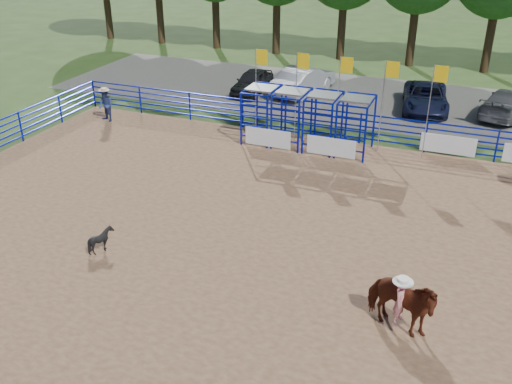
% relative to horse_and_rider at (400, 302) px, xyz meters
% --- Properties ---
extents(ground, '(120.00, 120.00, 0.00)m').
position_rel_horse_and_rider_xyz_m(ground, '(-3.86, 2.83, -0.94)').
color(ground, '#375221').
rests_on(ground, ground).
extents(arena_dirt, '(30.00, 20.00, 0.02)m').
position_rel_horse_and_rider_xyz_m(arena_dirt, '(-3.86, 2.83, -0.93)').
color(arena_dirt, brown).
rests_on(arena_dirt, ground).
extents(gravel_strip, '(40.00, 10.00, 0.01)m').
position_rel_horse_and_rider_xyz_m(gravel_strip, '(-3.86, 19.83, -0.93)').
color(gravel_strip, '#66645A').
rests_on(gravel_strip, ground).
extents(horse_and_rider, '(2.24, 1.52, 2.29)m').
position_rel_horse_and_rider_xyz_m(horse_and_rider, '(0.00, 0.00, 0.00)').
color(horse_and_rider, maroon).
rests_on(horse_and_rider, arena_dirt).
extents(calf, '(0.95, 0.90, 0.84)m').
position_rel_horse_and_rider_xyz_m(calf, '(-9.56, 0.36, -0.50)').
color(calf, black).
rests_on(calf, arena_dirt).
extents(spectator_cowboy, '(0.99, 0.88, 1.75)m').
position_rel_horse_and_rider_xyz_m(spectator_cowboy, '(-16.81, 11.05, -0.04)').
color(spectator_cowboy, navy).
rests_on(spectator_cowboy, arena_dirt).
extents(car_a, '(1.66, 4.02, 1.36)m').
position_rel_horse_and_rider_xyz_m(car_a, '(-11.65, 18.54, -0.24)').
color(car_a, black).
rests_on(car_a, gravel_strip).
extents(car_b, '(2.75, 5.27, 1.65)m').
position_rel_horse_and_rider_xyz_m(car_b, '(-8.73, 19.55, -0.10)').
color(car_b, gray).
rests_on(car_b, gravel_strip).
extents(car_c, '(3.03, 5.35, 1.41)m').
position_rel_horse_and_rider_xyz_m(car_c, '(-1.62, 19.08, -0.22)').
color(car_c, '#151A35').
rests_on(car_c, gravel_strip).
extents(car_d, '(3.18, 5.28, 1.43)m').
position_rel_horse_and_rider_xyz_m(car_d, '(2.56, 19.64, -0.21)').
color(car_d, '#5A5A5C').
rests_on(car_d, gravel_strip).
extents(perimeter_fence, '(30.10, 20.10, 1.50)m').
position_rel_horse_and_rider_xyz_m(perimeter_fence, '(-3.86, 2.83, -0.19)').
color(perimeter_fence, '#0714AA').
rests_on(perimeter_fence, ground).
extents(chute_assembly, '(19.32, 2.41, 4.20)m').
position_rel_horse_and_rider_xyz_m(chute_assembly, '(-5.76, 11.67, 0.32)').
color(chute_assembly, '#0714AA').
rests_on(chute_assembly, ground).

